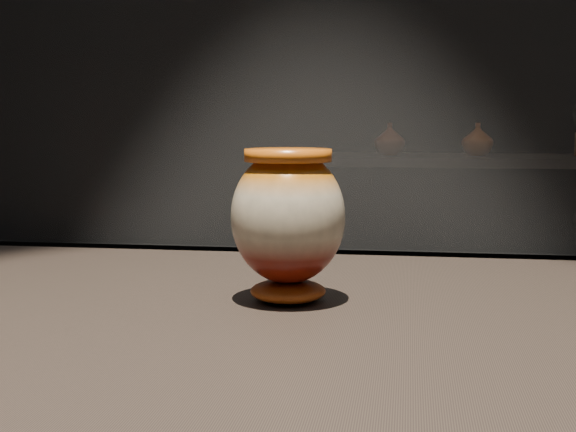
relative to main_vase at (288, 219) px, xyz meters
name	(u,v)px	position (x,y,z in m)	size (l,w,h in m)	color
main_vase	(288,219)	(0.00, 0.00, 0.00)	(0.16, 0.16, 0.18)	#611208
back_shelf	(459,203)	(0.42, 3.57, -0.36)	(2.00, 0.60, 0.90)	black
back_vase_left	(390,139)	(0.03, 3.53, -0.01)	(0.17, 0.17, 0.18)	maroon
back_vase_mid	(478,139)	(0.51, 3.58, -0.01)	(0.17, 0.17, 0.18)	#611208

